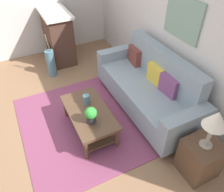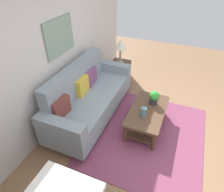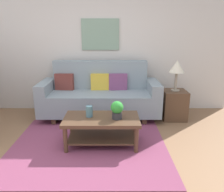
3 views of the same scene
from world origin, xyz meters
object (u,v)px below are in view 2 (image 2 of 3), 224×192
Objects in this scene: throw_pillow_mustard at (82,86)px; table_lamp at (121,45)px; throw_pillow_maroon at (61,107)px; tabletop_vase at (143,112)px; couch at (89,98)px; framed_painting at (60,37)px; side_table at (120,72)px; potted_plant_tabletop at (154,97)px; coffee_table at (147,115)px; throw_pillow_plum at (91,77)px.

throw_pillow_mustard is 1.48m from table_lamp.
tabletop_vase is at bearing -63.87° from throw_pillow_maroon.
table_lamp reaches higher than couch.
couch is at bearing -90.00° from throw_pillow_mustard.
throw_pillow_mustard is 1.25m from tabletop_vase.
framed_painting is at bearing 157.91° from table_lamp.
couch is 13.79× the size of tabletop_vase.
couch is at bearing -10.10° from throw_pillow_maroon.
side_table is at bearing 0.00° from table_lamp.
potted_plant_tabletop is 0.47× the size of side_table.
table_lamp is at bearing 33.21° from tabletop_vase.
couch is 1.24m from potted_plant_tabletop.
coffee_table is 6.73× the size of tabletop_vase.
throw_pillow_mustard is at bearing 93.68° from coffee_table.
throw_pillow_mustard is at bearing 170.52° from side_table.
framed_painting is at bearing 135.93° from throw_pillow_plum.
throw_pillow_mustard is 0.96m from framed_painting.
throw_pillow_mustard is 1.37× the size of potted_plant_tabletop.
throw_pillow_mustard is at bearing 180.00° from throw_pillow_plum.
potted_plant_tabletop is at bearing -136.00° from side_table.
throw_pillow_plum reaches higher than side_table.
throw_pillow_maroon is at bearing 127.48° from potted_plant_tabletop.
potted_plant_tabletop is (1.01, -1.32, -0.11)m from throw_pillow_maroon.
framed_painting is (-0.00, 0.34, 0.90)m from throw_pillow_mustard.
coffee_table is 1.93× the size of table_lamp.
throw_pillow_maroon is 0.48× the size of framed_painting.
table_lamp is (2.13, -0.24, 0.31)m from throw_pillow_maroon.
coffee_table is 1.47× the size of framed_painting.
throw_pillow_plum reaches higher than tabletop_vase.
throw_pillow_mustard is at bearing 90.00° from couch.
tabletop_vase is at bearing 167.51° from coffee_table.
couch is 6.26× the size of throw_pillow_plum.
tabletop_vase is at bearing 168.39° from potted_plant_tabletop.
framed_painting is (-1.43, 0.58, 1.30)m from side_table.
throw_pillow_maroon reaches higher than tabletop_vase.
throw_pillow_maroon is 0.64× the size of side_table.
table_lamp is at bearing -9.48° from throw_pillow_mustard.
framed_painting reaches higher than side_table.
throw_pillow_maroon is 2.17m from table_lamp.
potted_plant_tabletop is (-0.05, -1.32, -0.11)m from throw_pillow_plum.
potted_plant_tabletop is 0.35× the size of framed_painting.
coffee_table is at bearing -58.35° from throw_pillow_maroon.
potted_plant_tabletop is at bearing -91.96° from throw_pillow_plum.
couch is 3.95× the size of table_lamp.
throw_pillow_mustard is 1.33m from coffee_table.
tabletop_vase is at bearing -95.04° from couch.
couch is 4.02× the size of side_table.
throw_pillow_maroon is 2.20× the size of tabletop_vase.
potted_plant_tabletop is at bearing -136.00° from table_lamp.
throw_pillow_maroon reaches higher than coffee_table.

